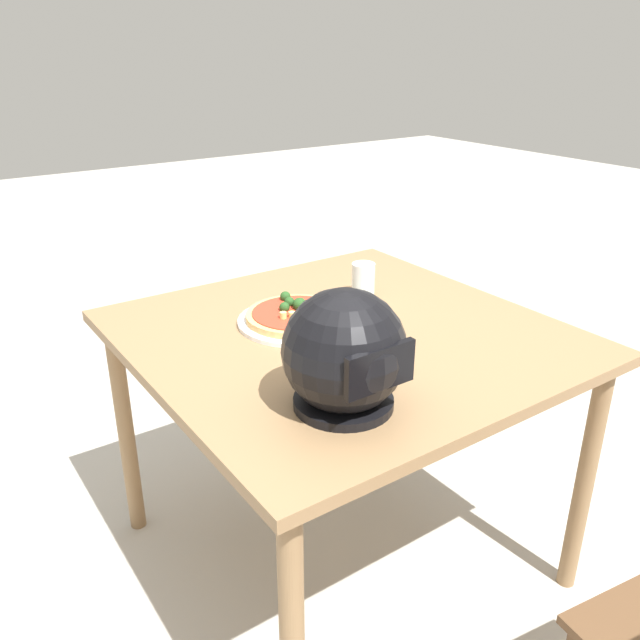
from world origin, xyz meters
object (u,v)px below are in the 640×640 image
Objects in this scene: dining_table at (343,358)px; motorcycle_helmet at (345,353)px; pizza at (297,314)px; drinking_glass at (363,280)px.

dining_table is 4.14× the size of motorcycle_helmet.
dining_table is at bearing -126.56° from motorcycle_helmet.
pizza is at bearing -110.32° from motorcycle_helmet.
drinking_glass reaches higher than pizza.
dining_table is 3.84× the size of pizza.
motorcycle_helmet is at bearing 48.26° from drinking_glass.
drinking_glass is (-0.43, -0.49, -0.07)m from motorcycle_helmet.
drinking_glass is (-0.27, -0.05, 0.03)m from pizza.
dining_table is 0.17m from pizza.
dining_table is 10.44× the size of drinking_glass.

